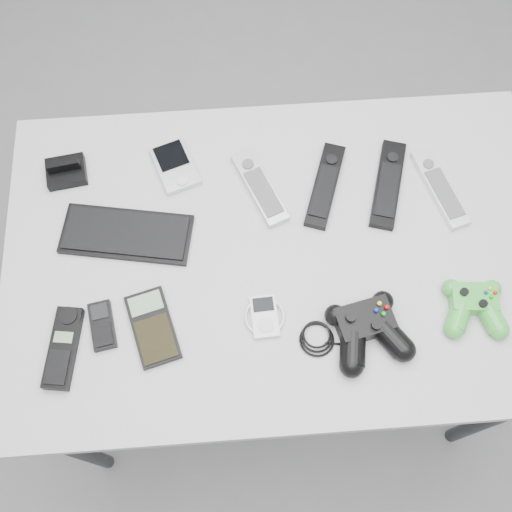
{
  "coord_description": "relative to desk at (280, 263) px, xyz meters",
  "views": [
    {
      "loc": [
        -0.06,
        -0.45,
        1.92
      ],
      "look_at": [
        -0.02,
        0.04,
        0.8
      ],
      "focal_mm": 42.0,
      "sensor_mm": 36.0,
      "label": 1
    }
  ],
  "objects": [
    {
      "name": "remote_black_b",
      "position": [
        0.25,
        0.14,
        0.08
      ],
      "size": [
        0.11,
        0.22,
        0.02
      ],
      "primitive_type": "cube",
      "rotation": [
        0.0,
        0.0,
        -0.3
      ],
      "color": "black",
      "rests_on": "desk"
    },
    {
      "name": "dock_bracket",
      "position": [
        -0.46,
        0.22,
        0.09
      ],
      "size": [
        0.09,
        0.09,
        0.05
      ],
      "primitive_type": "cube",
      "rotation": [
        0.0,
        0.0,
        0.14
      ],
      "color": "black",
      "rests_on": "desk"
    },
    {
      "name": "mp3_player",
      "position": [
        -0.05,
        -0.14,
        0.08
      ],
      "size": [
        0.08,
        0.09,
        0.02
      ],
      "primitive_type": "cube",
      "rotation": [
        0.0,
        0.0,
        0.04
      ],
      "color": "silver",
      "rests_on": "desk"
    },
    {
      "name": "controller_green",
      "position": [
        0.37,
        -0.15,
        0.09
      ],
      "size": [
        0.14,
        0.15,
        0.04
      ],
      "primitive_type": null,
      "rotation": [
        0.0,
        0.0,
        -0.1
      ],
      "color": "#258B2A",
      "rests_on": "desk"
    },
    {
      "name": "mobile_phone",
      "position": [
        -0.37,
        -0.14,
        0.08
      ],
      "size": [
        0.06,
        0.11,
        0.02
      ],
      "primitive_type": "cube",
      "rotation": [
        0.0,
        0.0,
        0.18
      ],
      "color": "black",
      "rests_on": "desk"
    },
    {
      "name": "remote_silver_b",
      "position": [
        0.36,
        0.12,
        0.08
      ],
      "size": [
        0.1,
        0.2,
        0.02
      ],
      "primitive_type": "cube",
      "rotation": [
        0.0,
        0.0,
        0.28
      ],
      "color": "silver",
      "rests_on": "desk"
    },
    {
      "name": "floor",
      "position": [
        -0.03,
        -0.06,
        -0.71
      ],
      "size": [
        3.5,
        3.5,
        0.0
      ],
      "primitive_type": "plane",
      "color": "slate",
      "rests_on": "ground"
    },
    {
      "name": "pda_keyboard",
      "position": [
        -0.32,
        0.06,
        0.08
      ],
      "size": [
        0.29,
        0.16,
        0.02
      ],
      "primitive_type": "cube",
      "rotation": [
        0.0,
        0.0,
        -0.18
      ],
      "color": "black",
      "rests_on": "desk"
    },
    {
      "name": "controller_black",
      "position": [
        0.15,
        -0.19,
        0.09
      ],
      "size": [
        0.29,
        0.21,
        0.05
      ],
      "primitive_type": null,
      "rotation": [
        0.0,
        0.0,
        0.22
      ],
      "color": "black",
      "rests_on": "desk"
    },
    {
      "name": "cordless_handset",
      "position": [
        -0.44,
        -0.18,
        0.08
      ],
      "size": [
        0.07,
        0.17,
        0.03
      ],
      "primitive_type": "cube",
      "rotation": [
        0.0,
        0.0,
        -0.15
      ],
      "color": "black",
      "rests_on": "desk"
    },
    {
      "name": "desk",
      "position": [
        0.0,
        0.0,
        0.0
      ],
      "size": [
        1.16,
        0.75,
        0.78
      ],
      "color": "#9B9B9D",
      "rests_on": "floor"
    },
    {
      "name": "remote_silver_a",
      "position": [
        -0.03,
        0.15,
        0.08
      ],
      "size": [
        0.12,
        0.2,
        0.02
      ],
      "primitive_type": "cube",
      "rotation": [
        0.0,
        0.0,
        0.38
      ],
      "color": "#B5B6BD",
      "rests_on": "desk"
    },
    {
      "name": "pda",
      "position": [
        -0.22,
        0.22,
        0.08
      ],
      "size": [
        0.12,
        0.14,
        0.02
      ],
      "primitive_type": "cube",
      "rotation": [
        0.0,
        0.0,
        0.34
      ],
      "color": "#B5B6BD",
      "rests_on": "desk"
    },
    {
      "name": "calculator",
      "position": [
        -0.27,
        -0.15,
        0.08
      ],
      "size": [
        0.12,
        0.17,
        0.02
      ],
      "primitive_type": "cube",
      "rotation": [
        0.0,
        0.0,
        0.26
      ],
      "color": "black",
      "rests_on": "desk"
    },
    {
      "name": "remote_black_a",
      "position": [
        0.11,
        0.14,
        0.08
      ],
      "size": [
        0.11,
        0.21,
        0.02
      ],
      "primitive_type": "cube",
      "rotation": [
        0.0,
        0.0,
        -0.34
      ],
      "color": "black",
      "rests_on": "desk"
    }
  ]
}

